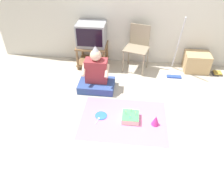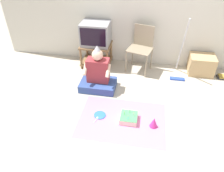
# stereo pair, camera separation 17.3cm
# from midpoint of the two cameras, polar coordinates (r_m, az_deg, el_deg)

# --- Properties ---
(ground_plane) EXTENTS (16.00, 16.00, 0.00)m
(ground_plane) POSITION_cam_midpoint_polar(r_m,az_deg,el_deg) (3.30, 9.92, -11.38)
(ground_plane) COLOR #BCB29E
(wall_back) EXTENTS (6.40, 0.06, 2.55)m
(wall_back) POSITION_cam_midpoint_polar(r_m,az_deg,el_deg) (4.43, 12.64, 20.55)
(wall_back) COLOR beige
(wall_back) RESTS_ON ground_plane
(tv_stand) EXTENTS (0.61, 0.51, 0.47)m
(tv_stand) POSITION_cam_midpoint_polar(r_m,az_deg,el_deg) (4.62, -3.02, 8.69)
(tv_stand) COLOR olive
(tv_stand) RESTS_ON ground_plane
(tv) EXTENTS (0.56, 0.45, 0.45)m
(tv) POSITION_cam_midpoint_polar(r_m,az_deg,el_deg) (4.45, -3.17, 13.49)
(tv) COLOR #99999E
(tv) RESTS_ON tv_stand
(folding_chair) EXTENTS (0.54, 0.50, 0.90)m
(folding_chair) POSITION_cam_midpoint_polar(r_m,az_deg,el_deg) (4.39, 8.84, 10.52)
(folding_chair) COLOR gray
(folding_chair) RESTS_ON ground_plane
(cardboard_box_stack) EXTENTS (0.48, 0.39, 0.38)m
(cardboard_box_stack) POSITION_cam_midpoint_polar(r_m,az_deg,el_deg) (4.74, 23.28, 5.13)
(cardboard_box_stack) COLOR tan
(cardboard_box_stack) RESTS_ON ground_plane
(dust_mop) EXTENTS (0.28, 0.44, 1.20)m
(dust_mop) POSITION_cam_midpoint_polar(r_m,az_deg,el_deg) (4.38, 18.42, 6.19)
(dust_mop) COLOR #2D4CB2
(dust_mop) RESTS_ON ground_plane
(book_pile) EXTENTS (0.19, 0.15, 0.05)m
(book_pile) POSITION_cam_midpoint_polar(r_m,az_deg,el_deg) (4.84, 27.79, 2.10)
(book_pile) COLOR #333338
(book_pile) RESTS_ON ground_plane
(person_seated) EXTENTS (0.64, 0.45, 0.83)m
(person_seated) POSITION_cam_midpoint_polar(r_m,az_deg,el_deg) (3.90, -2.42, 2.72)
(person_seated) COLOR #334C8C
(person_seated) RESTS_ON ground_plane
(party_cloth) EXTENTS (1.32, 0.95, 0.01)m
(party_cloth) POSITION_cam_midpoint_polar(r_m,az_deg,el_deg) (3.41, 4.07, -8.78)
(party_cloth) COLOR pink
(party_cloth) RESTS_ON ground_plane
(birthday_cake) EXTENTS (0.26, 0.26, 0.16)m
(birthday_cake) POSITION_cam_midpoint_polar(r_m,az_deg,el_deg) (3.37, 5.88, -8.32)
(birthday_cake) COLOR #F4E0C6
(birthday_cake) RESTS_ON party_cloth
(party_hat_blue) EXTENTS (0.12, 0.12, 0.16)m
(party_hat_blue) POSITION_cam_midpoint_polar(r_m,az_deg,el_deg) (3.32, 12.39, -9.26)
(party_hat_blue) COLOR #CC338C
(party_hat_blue) RESTS_ON party_cloth
(paper_plate) EXTENTS (0.19, 0.19, 0.01)m
(paper_plate) POSITION_cam_midpoint_polar(r_m,az_deg,el_deg) (3.46, -1.77, -7.61)
(paper_plate) COLOR blue
(paper_plate) RESTS_ON party_cloth
(plastic_spoon_near) EXTENTS (0.06, 0.14, 0.01)m
(plastic_spoon_near) POSITION_cam_midpoint_polar(r_m,az_deg,el_deg) (3.41, -2.52, -8.50)
(plastic_spoon_near) COLOR white
(plastic_spoon_near) RESTS_ON party_cloth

